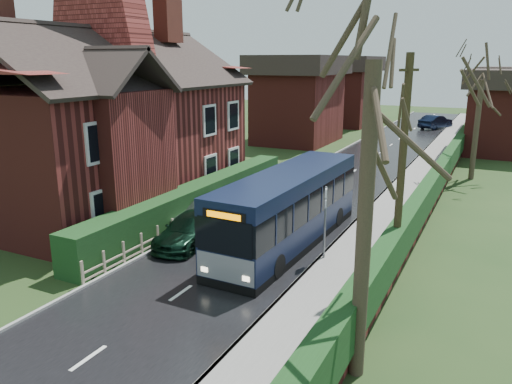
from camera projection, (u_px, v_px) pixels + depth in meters
The scene contains 18 objects.
ground at pixel (213, 271), 17.61m from camera, with size 140.00×140.00×0.00m, color #2D411C.
road at pixel (312, 201), 26.26m from camera, with size 6.00×100.00×0.02m, color black.
pavement at pixel (393, 210), 24.42m from camera, with size 2.50×100.00×0.14m, color slate.
kerb_right at pixel (369, 207), 24.94m from camera, with size 0.12×100.00×0.14m, color gray.
kerb_left at pixel (260, 194), 27.56m from camera, with size 0.12×100.00×0.10m, color gray.
front_hedge at pixel (197, 201), 23.41m from camera, with size 1.20×16.00×1.60m, color #153313.
picket_fence at pixel (211, 210), 23.17m from camera, with size 0.10×16.00×0.90m, color gray, non-canonical shape.
right_wall_hedge at pixel (428, 195), 23.51m from camera, with size 0.60×50.00×1.80m.
brick_house at pixel (109, 120), 24.37m from camera, with size 9.30×14.60×10.30m.
bus at pixel (288, 209), 19.75m from camera, with size 2.51×9.82×2.96m.
car_silver at pixel (210, 211), 22.00m from camera, with size 1.80×4.48×1.53m, color silver.
car_green at pixel (189, 230), 20.06m from camera, with size 1.66×4.09×1.19m, color black.
car_distant at pixel (436, 122), 53.76m from camera, with size 1.56×4.46×1.47m, color #111B33.
bus_stop_sign at pixel (325, 213), 17.98m from camera, with size 0.19×0.42×2.83m.
telegraph_pole at pixel (402, 169), 16.19m from camera, with size 0.46×0.91×7.43m.
tree_right_near at pixel (376, 34), 9.89m from camera, with size 4.77×4.77×10.30m.
tree_right_far at pixel (483, 73), 29.52m from camera, with size 4.48×4.48×8.66m.
tree_house_side at pixel (112, 62), 30.14m from camera, with size 4.19×4.19×9.51m.
Camera 1 is at (8.60, -13.93, 7.20)m, focal length 35.00 mm.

